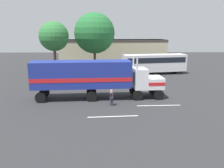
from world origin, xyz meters
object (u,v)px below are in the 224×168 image
semi_truck (92,76)px  tree_center (54,37)px  parked_bus (154,62)px  person_bystander (111,97)px  tree_left (94,33)px

semi_truck → tree_center: 15.05m
semi_truck → parked_bus: 18.25m
person_bystander → tree_center: bearing=119.6°
semi_truck → tree_center: (-6.74, 12.86, 3.97)m
parked_bus → tree_center: 17.36m
tree_left → tree_center: size_ratio=1.19×
person_bystander → parked_bus: (7.82, 17.94, 1.17)m
person_bystander → tree_left: size_ratio=0.15×
tree_left → tree_center: tree_left is taller
person_bystander → tree_left: bearing=97.6°
parked_bus → semi_truck: bearing=-122.7°
person_bystander → tree_center: size_ratio=0.18×
semi_truck → tree_left: size_ratio=1.35×
person_bystander → parked_bus: bearing=66.4°
parked_bus → tree_left: tree_left is taller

